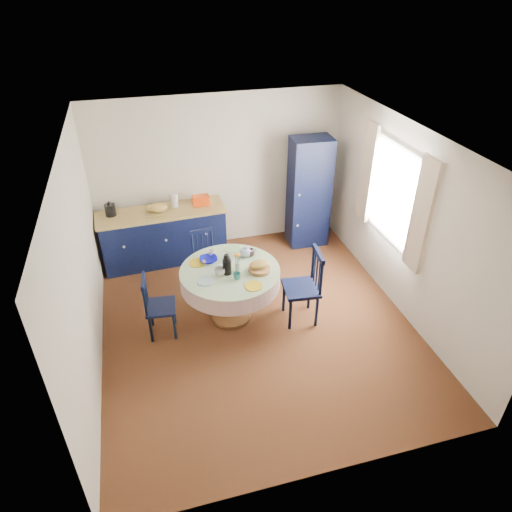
{
  "coord_description": "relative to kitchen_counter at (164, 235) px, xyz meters",
  "views": [
    {
      "loc": [
        -1.23,
        -4.52,
        4.08
      ],
      "look_at": [
        0.05,
        0.2,
        0.93
      ],
      "focal_mm": 32.0,
      "sensor_mm": 36.0,
      "label": 1
    }
  ],
  "objects": [
    {
      "name": "pantry_cabinet",
      "position": [
        2.4,
        -0.05,
        0.46
      ],
      "size": [
        0.66,
        0.49,
        1.83
      ],
      "rotation": [
        0.0,
        0.0,
        -0.05
      ],
      "color": "black",
      "rests_on": "floor"
    },
    {
      "name": "dining_table",
      "position": [
        0.72,
        -1.7,
        0.2
      ],
      "size": [
        1.29,
        1.29,
        1.06
      ],
      "color": "brown",
      "rests_on": "floor"
    },
    {
      "name": "chair_left",
      "position": [
        -0.25,
        -1.75,
        -0.01
      ],
      "size": [
        0.41,
        0.42,
        0.87
      ],
      "rotation": [
        0.0,
        0.0,
        1.47
      ],
      "color": "black",
      "rests_on": "floor"
    },
    {
      "name": "mug_d",
      "position": [
        0.53,
        -1.32,
        0.37
      ],
      "size": [
        0.1,
        0.1,
        0.09
      ],
      "primitive_type": "imported",
      "color": "silver",
      "rests_on": "dining_table"
    },
    {
      "name": "ceiling",
      "position": [
        1.0,
        -1.9,
        2.05
      ],
      "size": [
        4.5,
        4.5,
        0.0
      ],
      "primitive_type": "plane",
      "rotation": [
        3.14,
        0.0,
        0.0
      ],
      "color": "white",
      "rests_on": "wall_back"
    },
    {
      "name": "window",
      "position": [
        2.95,
        -1.6,
        1.07
      ],
      "size": [
        0.1,
        1.74,
        1.45
      ],
      "color": "white",
      "rests_on": "wall_right"
    },
    {
      "name": "chair_far",
      "position": [
        0.53,
        -0.76,
        -0.03
      ],
      "size": [
        0.42,
        0.4,
        0.83
      ],
      "rotation": [
        0.0,
        0.0,
        0.14
      ],
      "color": "black",
      "rests_on": "floor"
    },
    {
      "name": "mug_b",
      "position": [
        0.75,
        -1.92,
        0.37
      ],
      "size": [
        0.09,
        0.09,
        0.09
      ],
      "primitive_type": "imported",
      "color": "#287772",
      "rests_on": "dining_table"
    },
    {
      "name": "kitchen_counter",
      "position": [
        0.0,
        0.0,
        0.0
      ],
      "size": [
        1.99,
        0.71,
        1.12
      ],
      "rotation": [
        0.0,
        0.0,
        0.05
      ],
      "color": "black",
      "rests_on": "floor"
    },
    {
      "name": "wall_back",
      "position": [
        1.0,
        0.35,
        0.8
      ],
      "size": [
        4.0,
        0.02,
        2.5
      ],
      "primitive_type": "cube",
      "color": "beige",
      "rests_on": "floor"
    },
    {
      "name": "mug_a",
      "position": [
        0.56,
        -1.78,
        0.38
      ],
      "size": [
        0.13,
        0.13,
        0.1
      ],
      "primitive_type": "imported",
      "color": "silver",
      "rests_on": "dining_table"
    },
    {
      "name": "wall_left",
      "position": [
        -1.0,
        -1.9,
        0.8
      ],
      "size": [
        0.02,
        4.5,
        2.5
      ],
      "primitive_type": "cube",
      "color": "beige",
      "rests_on": "floor"
    },
    {
      "name": "mug_c",
      "position": [
        1.04,
        -1.45,
        0.37
      ],
      "size": [
        0.12,
        0.12,
        0.09
      ],
      "primitive_type": "imported",
      "color": "black",
      "rests_on": "dining_table"
    },
    {
      "name": "cobalt_bowl",
      "position": [
        0.48,
        -1.44,
        0.35
      ],
      "size": [
        0.23,
        0.23,
        0.06
      ],
      "primitive_type": "imported",
      "color": "#070978",
      "rests_on": "dining_table"
    },
    {
      "name": "wall_right",
      "position": [
        3.0,
        -1.9,
        0.8
      ],
      "size": [
        0.02,
        4.5,
        2.5
      ],
      "primitive_type": "cube",
      "color": "beige",
      "rests_on": "floor"
    },
    {
      "name": "floor",
      "position": [
        1.0,
        -1.9,
        -0.45
      ],
      "size": [
        4.5,
        4.5,
        0.0
      ],
      "primitive_type": "plane",
      "color": "black",
      "rests_on": "ground"
    },
    {
      "name": "chair_right",
      "position": [
        1.64,
        -1.96,
        0.07
      ],
      "size": [
        0.49,
        0.51,
        1.04
      ],
      "rotation": [
        0.0,
        0.0,
        -1.67
      ],
      "color": "black",
      "rests_on": "floor"
    }
  ]
}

